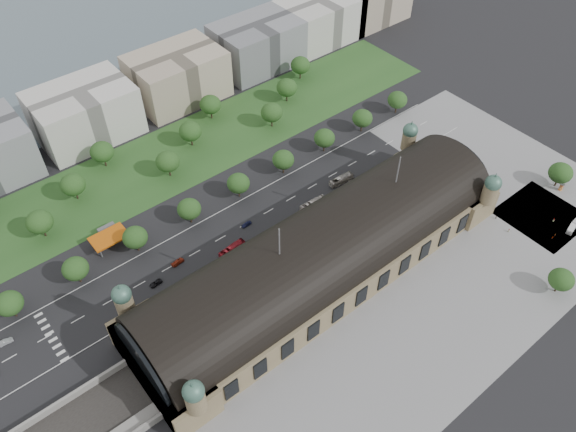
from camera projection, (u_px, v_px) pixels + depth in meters
ground at (322, 272)px, 209.96m from camera, size 900.00×900.00×0.00m
station at (323, 254)px, 202.58m from camera, size 150.00×48.40×44.30m
plaza_south at (430, 337)px, 190.58m from camera, size 190.00×48.00×0.12m
plaza_east at (491, 160)px, 255.19m from camera, size 56.00×100.00×0.12m
road_slab at (220, 239)px, 221.70m from camera, size 260.00×26.00×0.10m
grass_belt at (161, 163)px, 253.61m from camera, size 300.00×45.00×0.10m
petrol_station at (109, 234)px, 219.44m from camera, size 14.00×13.00×5.05m
office_3 at (85, 113)px, 260.01m from camera, size 45.00×32.00×24.00m
office_4 at (178, 76)px, 281.97m from camera, size 45.00×32.00×24.00m
office_5 at (257, 44)px, 303.93m from camera, size 45.00×32.00×24.00m
office_6 at (319, 20)px, 323.69m from camera, size 45.00×32.00×24.00m
office_7 at (369, 0)px, 341.25m from camera, size 45.00×32.00×24.00m
tree_row_1 at (9, 303)px, 191.10m from camera, size 9.60×9.60×11.52m
tree_row_2 at (75, 269)px, 201.64m from camera, size 9.60×9.60×11.52m
tree_row_3 at (135, 237)px, 212.18m from camera, size 9.60×9.60×11.52m
tree_row_4 at (189, 209)px, 222.72m from camera, size 9.60×9.60×11.52m
tree_row_5 at (238, 183)px, 233.26m from camera, size 9.60×9.60×11.52m
tree_row_6 at (283, 160)px, 243.80m from camera, size 9.60×9.60×11.52m
tree_row_7 at (324, 138)px, 254.33m from camera, size 9.60×9.60×11.52m
tree_row_8 at (362, 118)px, 264.87m from camera, size 9.60×9.60×11.52m
tree_row_9 at (397, 100)px, 275.41m from camera, size 9.60×9.60×11.52m
tree_belt_3 at (40, 222)px, 216.96m from camera, size 10.40×10.40×12.48m
tree_belt_4 at (73, 185)px, 231.79m from camera, size 10.40×10.40×12.48m
tree_belt_5 at (102, 152)px, 246.61m from camera, size 10.40×10.40×12.48m
tree_belt_6 at (168, 162)px, 241.99m from camera, size 10.40×10.40×12.48m
tree_belt_7 at (190, 131)px, 256.82m from camera, size 10.40×10.40×12.48m
tree_belt_8 at (210, 104)px, 271.64m from camera, size 10.40×10.40×12.48m
tree_belt_9 at (272, 113)px, 267.02m from camera, size 10.40×10.40×12.48m
tree_belt_10 at (287, 88)px, 281.85m from camera, size 10.40×10.40×12.48m
tree_belt_11 at (300, 65)px, 296.67m from camera, size 10.40×10.40×12.48m
tree_plaza_ne at (561, 173)px, 237.80m from camera, size 10.00×10.00×11.69m
tree_plaza_s at (561, 280)px, 199.01m from camera, size 9.00×9.00×10.64m
traffic_car_1 at (5, 342)px, 188.21m from camera, size 4.94×2.07×1.59m
traffic_car_2 at (156, 283)px, 205.53m from camera, size 4.97×2.66×1.33m
traffic_car_3 at (178, 262)px, 212.40m from camera, size 5.55×2.85×1.54m
traffic_car_4 at (246, 224)px, 226.14m from camera, size 4.46×1.89×1.51m
parked_car_0 at (157, 317)px, 195.26m from camera, size 4.62×3.53×1.46m
parked_car_1 at (167, 300)px, 200.26m from camera, size 5.36×4.78×1.38m
parked_car_2 at (121, 328)px, 192.22m from camera, size 4.74×3.87×1.29m
parked_car_3 at (172, 308)px, 197.83m from camera, size 4.57×3.62×1.46m
parked_car_4 at (221, 274)px, 208.49m from camera, size 4.20×2.82×1.31m
parked_car_5 at (180, 294)px, 202.14m from camera, size 6.21×4.53×1.57m
parked_car_6 at (214, 272)px, 209.03m from camera, size 5.47×4.10×1.48m
bus_west at (232, 249)px, 215.68m from camera, size 11.97×3.85×3.28m
bus_mid at (313, 204)px, 232.87m from camera, size 12.35×3.47×3.40m
bus_east at (341, 180)px, 243.41m from camera, size 11.95×3.60×3.28m
van_east at (571, 229)px, 223.61m from camera, size 5.77×3.34×2.35m
advertising_column at (561, 187)px, 239.87m from camera, size 1.89×1.89×3.58m
pedestrian_0 at (509, 230)px, 223.64m from camera, size 0.85×0.57×1.62m
pedestrian_1 at (555, 235)px, 222.05m from camera, size 0.64×0.69×1.58m
pedestrian_2 at (496, 217)px, 228.72m from camera, size 0.55×0.84×1.64m
pedestrian_3 at (553, 238)px, 220.79m from camera, size 1.16×0.60×1.94m
pedestrian_5 at (554, 220)px, 227.61m from camera, size 0.52×0.84×1.64m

